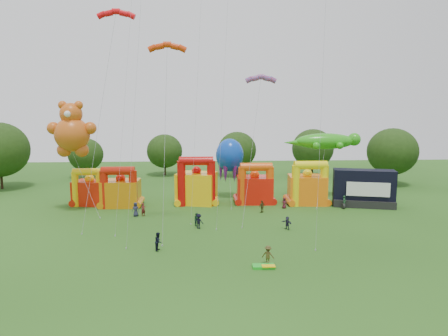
{
  "coord_description": "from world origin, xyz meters",
  "views": [
    {
      "loc": [
        0.32,
        -31.56,
        14.04
      ],
      "look_at": [
        2.98,
        18.0,
        6.91
      ],
      "focal_mm": 32.0,
      "sensor_mm": 36.0,
      "label": 1
    }
  ],
  "objects_px": {
    "bouncy_castle_2": "(197,186)",
    "octopus_kite": "(230,161)",
    "spectator_4": "(262,207)",
    "bouncy_castle_0": "(90,190)",
    "stage_trailer": "(364,189)",
    "gecko_kite": "(322,166)",
    "spectator_0": "(136,209)",
    "teddy_bear_kite": "(79,157)"
  },
  "relations": [
    {
      "from": "bouncy_castle_0",
      "to": "stage_trailer",
      "type": "bearing_deg",
      "value": -4.32
    },
    {
      "from": "bouncy_castle_2",
      "to": "gecko_kite",
      "type": "relative_size",
      "value": 0.58
    },
    {
      "from": "stage_trailer",
      "to": "octopus_kite",
      "type": "height_order",
      "value": "octopus_kite"
    },
    {
      "from": "octopus_kite",
      "to": "spectator_4",
      "type": "relative_size",
      "value": 5.99
    },
    {
      "from": "spectator_0",
      "to": "spectator_4",
      "type": "bearing_deg",
      "value": 13.26
    },
    {
      "from": "bouncy_castle_0",
      "to": "bouncy_castle_2",
      "type": "xyz_separation_m",
      "value": [
        16.06,
        -0.24,
        0.61
      ]
    },
    {
      "from": "bouncy_castle_0",
      "to": "spectator_4",
      "type": "relative_size",
      "value": 3.31
    },
    {
      "from": "bouncy_castle_0",
      "to": "spectator_0",
      "type": "height_order",
      "value": "bouncy_castle_0"
    },
    {
      "from": "teddy_bear_kite",
      "to": "bouncy_castle_0",
      "type": "bearing_deg",
      "value": 92.42
    },
    {
      "from": "bouncy_castle_0",
      "to": "bouncy_castle_2",
      "type": "relative_size",
      "value": 0.77
    },
    {
      "from": "teddy_bear_kite",
      "to": "spectator_4",
      "type": "distance_m",
      "value": 25.96
    },
    {
      "from": "bouncy_castle_2",
      "to": "gecko_kite",
      "type": "height_order",
      "value": "gecko_kite"
    },
    {
      "from": "bouncy_castle_2",
      "to": "teddy_bear_kite",
      "type": "xyz_separation_m",
      "value": [
        -15.85,
        -4.79,
        4.97
      ]
    },
    {
      "from": "bouncy_castle_0",
      "to": "bouncy_castle_2",
      "type": "distance_m",
      "value": 16.07
    },
    {
      "from": "spectator_4",
      "to": "bouncy_castle_0",
      "type": "bearing_deg",
      "value": -38.34
    },
    {
      "from": "teddy_bear_kite",
      "to": "spectator_0",
      "type": "relative_size",
      "value": 8.08
    },
    {
      "from": "gecko_kite",
      "to": "spectator_0",
      "type": "xyz_separation_m",
      "value": [
        -27.59,
        -7.89,
        -4.54
      ]
    },
    {
      "from": "bouncy_castle_2",
      "to": "stage_trailer",
      "type": "relative_size",
      "value": 0.8
    },
    {
      "from": "gecko_kite",
      "to": "octopus_kite",
      "type": "distance_m",
      "value": 14.52
    },
    {
      "from": "bouncy_castle_0",
      "to": "stage_trailer",
      "type": "xyz_separation_m",
      "value": [
        40.76,
        -3.08,
        0.47
      ]
    },
    {
      "from": "gecko_kite",
      "to": "teddy_bear_kite",
      "type": "bearing_deg",
      "value": -170.81
    },
    {
      "from": "stage_trailer",
      "to": "spectator_0",
      "type": "xyz_separation_m",
      "value": [
        -32.78,
        -4.12,
        -1.7
      ]
    },
    {
      "from": "gecko_kite",
      "to": "spectator_0",
      "type": "distance_m",
      "value": 29.05
    },
    {
      "from": "stage_trailer",
      "to": "spectator_0",
      "type": "height_order",
      "value": "stage_trailer"
    },
    {
      "from": "stage_trailer",
      "to": "spectator_0",
      "type": "relative_size",
      "value": 4.82
    },
    {
      "from": "bouncy_castle_2",
      "to": "spectator_4",
      "type": "bearing_deg",
      "value": -32.67
    },
    {
      "from": "teddy_bear_kite",
      "to": "gecko_kite",
      "type": "distance_m",
      "value": 35.89
    },
    {
      "from": "bouncy_castle_2",
      "to": "teddy_bear_kite",
      "type": "height_order",
      "value": "teddy_bear_kite"
    },
    {
      "from": "bouncy_castle_0",
      "to": "bouncy_castle_2",
      "type": "bearing_deg",
      "value": -0.85
    },
    {
      "from": "spectator_0",
      "to": "spectator_4",
      "type": "distance_m",
      "value": 17.26
    },
    {
      "from": "bouncy_castle_0",
      "to": "teddy_bear_kite",
      "type": "bearing_deg",
      "value": -87.58
    },
    {
      "from": "spectator_4",
      "to": "bouncy_castle_2",
      "type": "bearing_deg",
      "value": -57.39
    },
    {
      "from": "stage_trailer",
      "to": "gecko_kite",
      "type": "height_order",
      "value": "gecko_kite"
    },
    {
      "from": "stage_trailer",
      "to": "gecko_kite",
      "type": "bearing_deg",
      "value": 143.99
    },
    {
      "from": "stage_trailer",
      "to": "gecko_kite",
      "type": "distance_m",
      "value": 7.02
    },
    {
      "from": "bouncy_castle_0",
      "to": "stage_trailer",
      "type": "distance_m",
      "value": 40.88
    },
    {
      "from": "bouncy_castle_2",
      "to": "stage_trailer",
      "type": "bearing_deg",
      "value": -6.56
    },
    {
      "from": "bouncy_castle_2",
      "to": "octopus_kite",
      "type": "relative_size",
      "value": 0.72
    },
    {
      "from": "octopus_kite",
      "to": "spectator_0",
      "type": "bearing_deg",
      "value": -141.11
    },
    {
      "from": "bouncy_castle_0",
      "to": "spectator_4",
      "type": "height_order",
      "value": "bouncy_castle_0"
    },
    {
      "from": "octopus_kite",
      "to": "spectator_0",
      "type": "height_order",
      "value": "octopus_kite"
    },
    {
      "from": "bouncy_castle_2",
      "to": "spectator_4",
      "type": "height_order",
      "value": "bouncy_castle_2"
    }
  ]
}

